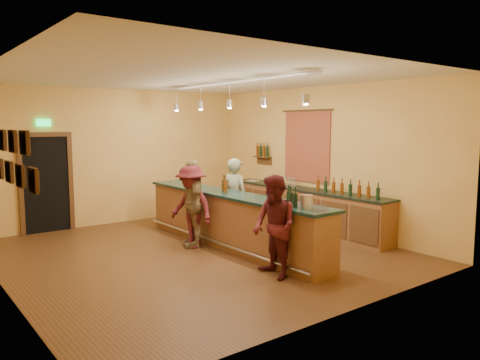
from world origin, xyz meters
TOP-DOWN VIEW (x-y plane):
  - floor at (0.00, 0.00)m, footprint 7.00×7.00m
  - ceiling at (0.00, 0.00)m, footprint 6.50×7.00m
  - wall_back at (0.00, 3.50)m, footprint 6.50×0.02m
  - wall_front at (0.00, -3.50)m, footprint 6.50×0.02m
  - wall_right at (3.25, 0.00)m, footprint 0.02×7.00m
  - doorway at (-1.70, 3.47)m, footprint 1.15×0.09m
  - tapestry at (3.23, 0.40)m, footprint 0.03×1.40m
  - bottle_shelf at (3.17, 1.90)m, footprint 0.17×0.55m
  - picture_grid at (-3.21, -0.75)m, footprint 0.06×2.20m
  - back_counter at (2.97, 0.18)m, footprint 0.60×4.55m
  - tasting_bar at (0.75, -0.00)m, footprint 0.74×5.10m
  - pendant_track at (0.75, -0.00)m, footprint 0.11×4.60m
  - bartender at (1.30, 0.56)m, footprint 0.54×0.69m
  - customer_a at (0.20, -1.91)m, footprint 0.72×0.86m
  - customer_b at (0.20, 0.45)m, footprint 0.74×1.07m
  - customer_c at (0.13, 0.41)m, footprint 0.79×1.13m
  - bar_stool at (2.14, 1.22)m, footprint 0.33×0.33m

SIDE VIEW (x-z plane):
  - floor at x=0.00m, z-range 0.00..0.00m
  - back_counter at x=2.97m, z-range -0.15..1.12m
  - bar_stool at x=2.14m, z-range 0.19..0.86m
  - tasting_bar at x=0.75m, z-range -0.08..1.30m
  - customer_c at x=0.13m, z-range 0.00..1.60m
  - customer_a at x=0.20m, z-range 0.00..1.60m
  - bartender at x=1.30m, z-range 0.00..1.67m
  - customer_b at x=0.20m, z-range 0.00..1.69m
  - doorway at x=-1.70m, z-range -0.11..2.36m
  - wall_back at x=0.00m, z-range 0.00..3.20m
  - wall_front at x=0.00m, z-range 0.00..3.20m
  - wall_right at x=3.25m, z-range 0.00..3.20m
  - bottle_shelf at x=3.17m, z-range 1.39..1.94m
  - tapestry at x=3.23m, z-range 1.05..2.65m
  - picture_grid at x=-3.21m, z-range 1.60..2.30m
  - pendant_track at x=0.75m, z-range 2.73..3.24m
  - ceiling at x=0.00m, z-range 3.19..3.21m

